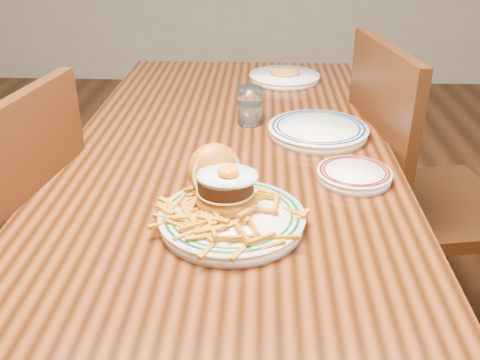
{
  "coord_description": "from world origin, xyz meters",
  "views": [
    {
      "loc": [
        0.09,
        -1.33,
        1.32
      ],
      "look_at": [
        0.05,
        -0.4,
        0.84
      ],
      "focal_mm": 40.0,
      "sensor_mm": 36.0,
      "label": 1
    }
  ],
  "objects_px": {
    "main_plate": "(229,205)",
    "table": "(230,169)",
    "side_plate": "(354,174)",
    "chair_right": "(411,192)",
    "chair_left": "(3,265)"
  },
  "relations": [
    {
      "from": "side_plate",
      "to": "main_plate",
      "type": "bearing_deg",
      "value": -141.61
    },
    {
      "from": "chair_right",
      "to": "main_plate",
      "type": "xyz_separation_m",
      "value": [
        -0.53,
        -0.55,
        0.26
      ]
    },
    {
      "from": "main_plate",
      "to": "table",
      "type": "bearing_deg",
      "value": 69.87
    },
    {
      "from": "table",
      "to": "side_plate",
      "type": "xyz_separation_m",
      "value": [
        0.3,
        -0.22,
        0.1
      ]
    },
    {
      "from": "chair_left",
      "to": "side_plate",
      "type": "xyz_separation_m",
      "value": [
        0.85,
        0.06,
        0.25
      ]
    },
    {
      "from": "table",
      "to": "chair_right",
      "type": "bearing_deg",
      "value": 13.94
    },
    {
      "from": "main_plate",
      "to": "side_plate",
      "type": "height_order",
      "value": "main_plate"
    },
    {
      "from": "chair_left",
      "to": "table",
      "type": "bearing_deg",
      "value": 34.86
    },
    {
      "from": "table",
      "to": "chair_left",
      "type": "relative_size",
      "value": 1.66
    },
    {
      "from": "table",
      "to": "side_plate",
      "type": "relative_size",
      "value": 9.28
    },
    {
      "from": "table",
      "to": "main_plate",
      "type": "height_order",
      "value": "main_plate"
    },
    {
      "from": "table",
      "to": "chair_right",
      "type": "height_order",
      "value": "chair_right"
    },
    {
      "from": "chair_left",
      "to": "chair_right",
      "type": "height_order",
      "value": "chair_right"
    },
    {
      "from": "table",
      "to": "chair_right",
      "type": "relative_size",
      "value": 1.62
    },
    {
      "from": "side_plate",
      "to": "table",
      "type": "bearing_deg",
      "value": 147.28
    }
  ]
}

